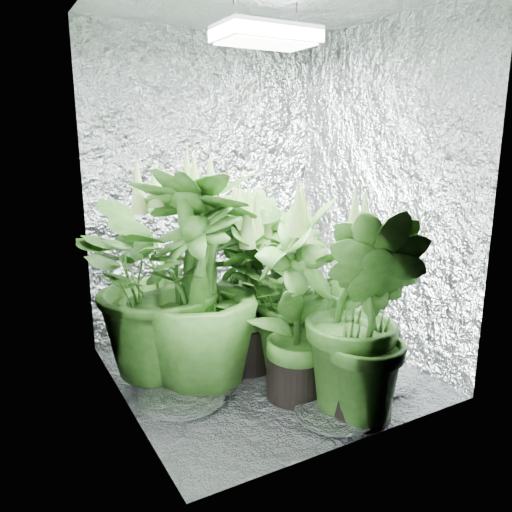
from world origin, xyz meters
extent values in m
plane|color=silver|center=(0.00, 0.00, 0.00)|extent=(1.60, 1.60, 0.00)
cube|color=silver|center=(0.00, 0.80, 1.00)|extent=(1.60, 0.02, 2.00)
cube|color=silver|center=(0.00, -0.80, 1.00)|extent=(1.60, 0.02, 2.00)
cube|color=silver|center=(-0.80, 0.00, 1.00)|extent=(0.02, 1.60, 2.00)
cube|color=silver|center=(0.80, 0.00, 1.00)|extent=(0.02, 1.60, 2.00)
cube|color=gray|center=(0.00, 0.00, 1.83)|extent=(0.50, 0.30, 0.08)
cube|color=white|center=(0.00, 0.00, 1.79)|extent=(0.46, 0.26, 0.01)
cylinder|color=black|center=(-0.18, 0.00, 1.94)|extent=(0.01, 0.01, 0.13)
cylinder|color=black|center=(0.18, 0.00, 1.94)|extent=(0.01, 0.01, 0.13)
cylinder|color=black|center=(-0.51, 0.28, 0.13)|extent=(0.29, 0.29, 0.26)
cylinder|color=#452E11|center=(-0.51, 0.28, 0.24)|extent=(0.27, 0.27, 0.03)
imported|color=#234614|center=(-0.51, 0.28, 0.59)|extent=(1.34, 1.34, 1.12)
cone|color=olive|center=(-0.51, 0.28, 1.09)|extent=(0.09, 0.09, 0.26)
cylinder|color=black|center=(-0.06, 0.09, 0.13)|extent=(0.30, 0.30, 0.27)
cylinder|color=#452E11|center=(-0.06, 0.09, 0.25)|extent=(0.27, 0.27, 0.03)
imported|color=#234614|center=(-0.06, 0.09, 0.50)|extent=(0.68, 0.68, 0.94)
cone|color=olive|center=(-0.06, 0.09, 0.90)|extent=(0.10, 0.10, 0.27)
cylinder|color=black|center=(0.07, 0.35, 0.11)|extent=(0.25, 0.25, 0.23)
cylinder|color=#452E11|center=(0.07, 0.35, 0.21)|extent=(0.23, 0.23, 0.03)
imported|color=#234614|center=(0.07, 0.35, 0.52)|extent=(0.68, 0.68, 0.99)
cone|color=olive|center=(0.07, 0.35, 0.96)|extent=(0.08, 0.08, 0.23)
cylinder|color=black|center=(-0.39, 0.03, 0.14)|extent=(0.31, 0.31, 0.28)
cylinder|color=#452E11|center=(-0.39, 0.03, 0.26)|extent=(0.29, 0.29, 0.03)
imported|color=#234614|center=(-0.39, 0.03, 0.61)|extent=(0.91, 0.91, 1.16)
cone|color=olive|center=(-0.39, 0.03, 1.13)|extent=(0.10, 0.10, 0.28)
cylinder|color=black|center=(0.17, -0.06, 0.11)|extent=(0.25, 0.25, 0.23)
cylinder|color=#452E11|center=(0.17, -0.06, 0.21)|extent=(0.23, 0.23, 0.03)
imported|color=#234614|center=(0.17, -0.06, 0.47)|extent=(0.83, 0.83, 0.89)
cone|color=olive|center=(0.17, -0.06, 0.86)|extent=(0.08, 0.08, 0.23)
cylinder|color=black|center=(0.00, -0.33, 0.14)|extent=(0.31, 0.31, 0.27)
cylinder|color=#452E11|center=(0.00, -0.33, 0.26)|extent=(0.28, 0.28, 0.03)
imported|color=#234614|center=(0.00, -0.33, 0.55)|extent=(0.76, 0.76, 1.03)
cone|color=olive|center=(0.00, -0.33, 0.99)|extent=(0.10, 0.10, 0.27)
cylinder|color=black|center=(0.16, -0.64, 0.14)|extent=(0.32, 0.32, 0.28)
cylinder|color=#452E11|center=(0.16, -0.64, 0.27)|extent=(0.29, 0.29, 0.03)
imported|color=#234614|center=(0.16, -0.64, 0.54)|extent=(0.74, 0.74, 1.01)
cone|color=olive|center=(0.16, -0.64, 0.97)|extent=(0.10, 0.10, 0.28)
cylinder|color=black|center=(0.24, 0.17, 0.13)|extent=(0.28, 0.28, 0.25)
cylinder|color=#452E11|center=(0.24, 0.17, 0.24)|extent=(0.26, 0.26, 0.03)
imported|color=#234614|center=(0.24, 0.17, 0.47)|extent=(0.60, 0.60, 0.87)
cone|color=olive|center=(0.24, 0.17, 0.84)|extent=(0.09, 0.09, 0.25)
cylinder|color=black|center=(0.62, 0.62, 0.04)|extent=(0.14, 0.14, 0.08)
cylinder|color=black|center=(0.62, 0.62, 0.21)|extent=(0.14, 0.14, 0.10)
cylinder|color=#4C4C51|center=(0.57, 0.65, 0.21)|extent=(0.14, 0.29, 0.31)
torus|color=#4C4C51|center=(0.57, 0.65, 0.21)|extent=(0.14, 0.30, 0.32)
cube|color=white|center=(0.23, -0.67, 0.30)|extent=(0.06, 0.04, 0.08)
camera|label=1|loc=(-1.35, -2.32, 1.33)|focal=35.00mm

